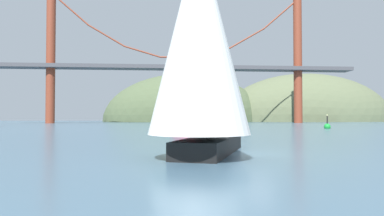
# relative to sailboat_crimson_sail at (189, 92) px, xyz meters

# --- Properties ---
(ground_plane) EXTENTS (360.00, 360.00, 0.00)m
(ground_plane) POSITION_rel_sailboat_crimson_sail_xyz_m (0.84, -33.93, -5.75)
(ground_plane) COLOR #426075
(headland_center) EXTENTS (71.62, 44.00, 41.98)m
(headland_center) POSITION_rel_sailboat_crimson_sail_xyz_m (5.84, 101.07, -5.75)
(headland_center) COLOR #4C5B3D
(headland_center) RESTS_ON ground_plane
(headland_right) EXTENTS (78.56, 44.00, 43.42)m
(headland_right) POSITION_rel_sailboat_crimson_sail_xyz_m (60.84, 101.07, -5.75)
(headland_right) COLOR #5B6647
(headland_right) RESTS_ON ground_plane
(suspension_bridge) EXTENTS (116.86, 6.00, 41.86)m
(suspension_bridge) POSITION_rel_sailboat_crimson_sail_xyz_m (0.84, 61.07, 13.70)
(suspension_bridge) COLOR brown
(suspension_bridge) RESTS_ON ground_plane
(sailboat_crimson_sail) EXTENTS (6.38, 9.86, 11.28)m
(sailboat_crimson_sail) POSITION_rel_sailboat_crimson_sail_xyz_m (0.00, 0.00, 0.00)
(sailboat_crimson_sail) COLOR #B7B2A8
(sailboat_crimson_sail) RESTS_ON ground_plane
(sailboat_white_mainsail) EXTENTS (6.37, 9.76, 11.62)m
(sailboat_white_mainsail) POSITION_rel_sailboat_crimson_sail_xyz_m (-2.14, -36.19, -0.15)
(sailboat_white_mainsail) COLOR black
(sailboat_white_mainsail) RESTS_ON ground_plane
(channel_buoy) EXTENTS (1.10, 1.10, 2.64)m
(channel_buoy) POSITION_rel_sailboat_crimson_sail_xyz_m (24.10, 5.01, -5.38)
(channel_buoy) COLOR green
(channel_buoy) RESTS_ON ground_plane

